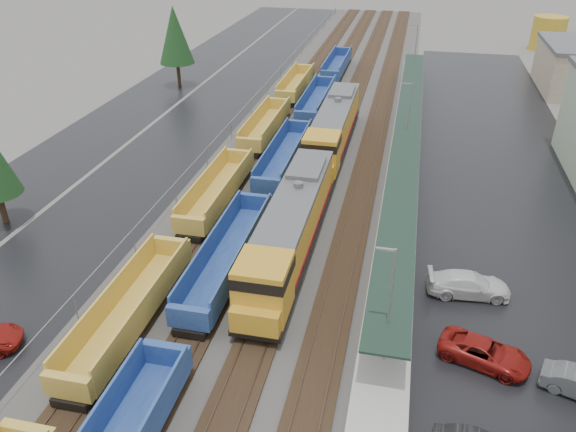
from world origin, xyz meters
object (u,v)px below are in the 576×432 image
Objects in this scene: storage_tank at (548,33)px; parked_car_east_c at (469,285)px; parked_car_east_b at (485,353)px; locomotive_trail at (333,129)px; well_string_yellow at (181,241)px; well_string_blue at (261,198)px; locomotive_lead at (290,229)px.

parked_car_east_c is at bearing -102.81° from storage_tank.
storage_tank reaches higher than parked_car_east_c.
storage_tank reaches higher than parked_car_east_b.
locomotive_trail is 31.87m from parked_car_east_b.
parked_car_east_c is (20.53, -0.49, -0.40)m from well_string_yellow.
well_string_blue reaches higher than parked_car_east_c.
storage_tank is 1.06× the size of parked_car_east_c.
storage_tank is at bearing 63.67° from well_string_blue.
storage_tank reaches higher than well_string_yellow.
locomotive_trail is (0.00, 21.00, 0.00)m from locomotive_lead.
well_string_blue is at bearing 120.55° from locomotive_lead.
storage_tank reaches higher than well_string_blue.
locomotive_lead reaches higher than parked_car_east_b.
well_string_blue is at bearing -105.71° from locomotive_trail.
storage_tank reaches higher than locomotive_lead.
well_string_blue is at bearing 67.98° from parked_car_east_b.
locomotive_lead is 1.00× the size of locomotive_trail.
storage_tank is (30.09, 54.64, 0.33)m from locomotive_trail.
parked_car_east_b is at bearing 179.00° from parked_car_east_c.
well_string_yellow is (-8.00, -22.10, -1.35)m from locomotive_trail.
locomotive_trail is at bearing 90.00° from locomotive_lead.
locomotive_trail reaches higher than well_string_blue.
locomotive_trail is 3.70× the size of storage_tank.
well_string_blue is 22.58m from parked_car_east_b.
storage_tank is 79.23m from parked_car_east_c.
locomotive_trail reaches higher than parked_car_east_c.
parked_car_east_c is (-0.52, 6.43, 0.08)m from parked_car_east_b.
well_string_yellow is 17.93× the size of parked_car_east_c.
well_string_yellow is 85.69m from storage_tank.
locomotive_lead and locomotive_trail have the same top height.
locomotive_lead reaches higher than well_string_blue.
well_string_blue is (-4.00, -14.22, -1.34)m from locomotive_trail.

